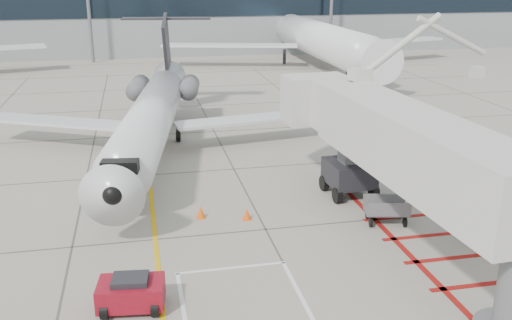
{
  "coord_description": "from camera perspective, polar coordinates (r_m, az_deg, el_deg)",
  "views": [
    {
      "loc": [
        -5.01,
        -17.71,
        10.59
      ],
      "look_at": [
        0.0,
        6.0,
        2.5
      ],
      "focal_mm": 40.0,
      "sensor_mm": 36.0,
      "label": 1
    }
  ],
  "objects": [
    {
      "name": "ground_plane",
      "position": [
        21.24,
        3.41,
        -11.49
      ],
      "size": [
        260.0,
        260.0,
        0.0
      ],
      "primitive_type": "plane",
      "color": "#9C9486",
      "rests_on": "ground"
    },
    {
      "name": "regional_jet",
      "position": [
        32.04,
        -11.12,
        5.65
      ],
      "size": [
        26.33,
        31.17,
        7.35
      ],
      "primitive_type": null,
      "rotation": [
        0.0,
        0.0,
        -0.16
      ],
      "color": "silver",
      "rests_on": "ground_plane"
    },
    {
      "name": "jet_bridge",
      "position": [
        22.79,
        15.49,
        -0.05
      ],
      "size": [
        9.59,
        18.55,
        7.24
      ],
      "primitive_type": null,
      "rotation": [
        0.0,
        0.0,
        0.06
      ],
      "color": "silver",
      "rests_on": "ground_plane"
    },
    {
      "name": "pushback_tug",
      "position": [
        19.5,
        -12.39,
        -12.76
      ],
      "size": [
        2.28,
        1.58,
        1.24
      ],
      "primitive_type": null,
      "rotation": [
        0.0,
        0.0,
        -0.12
      ],
      "color": "maroon",
      "rests_on": "ground_plane"
    },
    {
      "name": "baggage_cart",
      "position": [
        25.73,
        12.9,
        -4.9
      ],
      "size": [
        2.08,
        1.55,
        1.18
      ],
      "primitive_type": null,
      "rotation": [
        0.0,
        0.0,
        -0.22
      ],
      "color": "#5C5B60",
      "rests_on": "ground_plane"
    },
    {
      "name": "ground_power_unit",
      "position": [
        25.34,
        23.77,
        -5.44
      ],
      "size": [
        2.62,
        1.64,
        2.0
      ],
      "primitive_type": null,
      "rotation": [
        0.0,
        0.0,
        -0.07
      ],
      "color": "silver",
      "rests_on": "ground_plane"
    },
    {
      "name": "cone_nose",
      "position": [
        25.79,
        -5.54,
        -5.2
      ],
      "size": [
        0.4,
        0.4,
        0.56
      ],
      "primitive_type": "cone",
      "color": "#ED580C",
      "rests_on": "ground_plane"
    },
    {
      "name": "cone_side",
      "position": [
        25.52,
        -0.92,
        -5.4
      ],
      "size": [
        0.38,
        0.38,
        0.53
      ],
      "primitive_type": "cone",
      "color": "#F7530D",
      "rests_on": "ground_plane"
    },
    {
      "name": "bg_aircraft_c",
      "position": [
        67.0,
        5.81,
        14.22
      ],
      "size": [
        34.5,
        38.33,
        11.5
      ],
      "primitive_type": null,
      "color": "silver",
      "rests_on": "ground_plane"
    }
  ]
}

